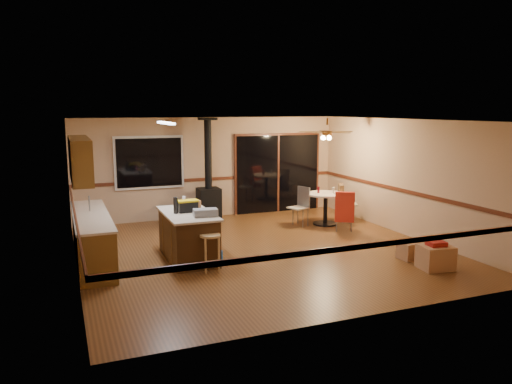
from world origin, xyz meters
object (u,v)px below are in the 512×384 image
chair_right (342,198)px  dining_table (326,203)px  wood_stove (209,192)px  blue_bucket (215,258)px  toolbox_black (188,207)px  bar_stool (210,253)px  toolbox_grey (205,213)px  box_corner_b (410,250)px  chair_left (301,202)px  box_corner_a (436,257)px  kitchen_island (188,236)px  box_under_window (177,218)px  chair_near (345,207)px

chair_right → dining_table: bearing=-166.9°
wood_stove → blue_bucket: (-0.94, -3.55, -0.60)m
toolbox_black → bar_stool: size_ratio=0.53×
toolbox_grey → blue_bucket: toolbox_grey is taller
wood_stove → dining_table: size_ratio=2.64×
wood_stove → toolbox_black: (-1.28, -3.01, 0.27)m
blue_bucket → box_corner_b: bearing=-16.6°
chair_left → box_corner_b: 3.34m
dining_table → toolbox_grey: bearing=-151.3°
blue_bucket → box_corner_b: 3.70m
chair_right → box_corner_a: 3.91m
chair_right → box_corner_a: (-0.41, -3.87, -0.39)m
toolbox_black → box_corner_b: (3.90, -1.60, -0.83)m
box_corner_b → chair_left: bearing=101.9°
kitchen_island → wood_stove: bearing=66.9°
wood_stove → dining_table: wood_stove is taller
toolbox_black → dining_table: toolbox_black is taller
blue_bucket → chair_right: size_ratio=0.43×
kitchen_island → box_corner_b: size_ratio=4.15×
bar_stool → chair_right: (4.18, 2.52, 0.26)m
box_under_window → chair_near: bearing=-31.7°
toolbox_black → box_corner_a: toolbox_black is taller
chair_left → box_corner_b: chair_left is taller
blue_bucket → box_under_window: (0.04, 3.31, 0.07)m
blue_bucket → chair_right: bearing=28.5°
blue_bucket → box_corner_a: bearing=-25.4°
kitchen_island → dining_table: kitchen_island is taller
wood_stove → box_corner_a: 5.91m
chair_near → box_corner_a: chair_near is taller
toolbox_grey → bar_stool: (-0.04, -0.41, -0.63)m
kitchen_island → chair_near: size_ratio=2.40×
toolbox_black → chair_left: size_ratio=0.69×
kitchen_island → box_corner_a: 4.53m
chair_right → box_corner_b: size_ratio=1.73×
bar_stool → chair_left: chair_left is taller
toolbox_black → bar_stool: (0.16, -0.89, -0.66)m
toolbox_black → blue_bucket: 1.09m
box_corner_b → wood_stove: bearing=119.6°
chair_left → box_under_window: size_ratio=1.07×
box_corner_a → box_corner_b: (-0.03, 0.65, -0.05)m
dining_table → blue_bucket: bearing=-149.4°
chair_right → kitchen_island: bearing=-159.1°
chair_near → blue_bucket: bearing=-161.2°
kitchen_island → toolbox_black: 0.55m
toolbox_grey → kitchen_island: bearing=116.9°
wood_stove → box_corner_a: (2.65, -5.26, -0.52)m
toolbox_grey → box_under_window: 3.34m
toolbox_grey → dining_table: bearing=28.7°
bar_stool → chair_left: bearing=39.7°
kitchen_island → toolbox_grey: size_ratio=3.89×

